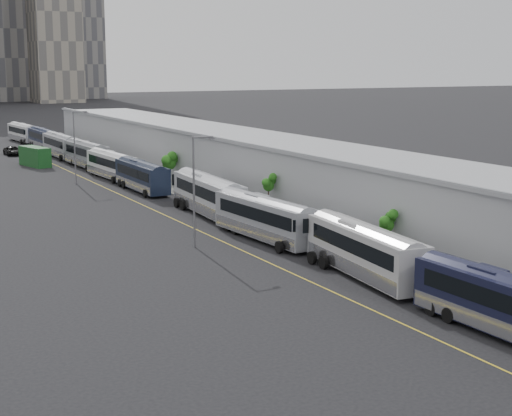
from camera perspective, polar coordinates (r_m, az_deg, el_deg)
sidewalk at (r=78.82m, az=2.44°, el=-0.69°), size 10.00×170.00×0.12m
lane_line at (r=74.17m, az=-4.58°, el=-1.47°), size 0.12×160.00×0.02m
depot at (r=80.30m, az=4.91°, el=1.99°), size 12.45×160.40×7.20m
bus_1 at (r=46.95m, az=17.65°, el=-7.07°), size 2.89×12.62×3.67m
bus_2 at (r=57.23m, az=7.91°, el=-3.44°), size 4.03×13.50×3.89m
bus_3 at (r=68.56m, az=0.69°, el=-1.03°), size 3.53×13.39×3.87m
bus_4 at (r=80.40m, az=-3.48°, el=0.72°), size 3.66×14.01×4.05m
bus_5 at (r=96.05m, az=-8.29°, el=2.12°), size 2.82×12.58×3.68m
bus_6 at (r=107.40m, az=-10.46°, el=2.93°), size 3.20×12.60×3.65m
bus_7 at (r=119.78m, az=-12.21°, el=3.68°), size 3.20×13.37×3.88m
bus_8 at (r=133.49m, az=-13.99°, el=4.28°), size 2.97×13.37×3.90m
bus_9 at (r=148.93m, az=-15.21°, el=4.80°), size 2.80×12.54×3.65m
bus_10 at (r=162.53m, az=-16.60°, el=5.17°), size 3.49×12.55×3.62m
tree_1 at (r=60.83m, az=9.48°, el=-1.16°), size 1.15×1.15×3.88m
tree_2 at (r=76.29m, az=0.92°, el=1.65°), size 1.12×1.12×4.32m
tree_3 at (r=98.83m, az=-6.34°, el=3.41°), size 1.77×1.77×4.19m
street_lamp_near at (r=65.58m, az=-4.40°, el=1.75°), size 2.04×0.22×9.39m
street_lamp_far at (r=103.27m, az=-12.97°, el=4.68°), size 2.04×0.22×9.35m
shipping_container at (r=123.19m, az=-15.78°, el=3.62°), size 3.61×6.96×2.93m
suv at (r=139.18m, az=-17.26°, el=3.99°), size 2.48×5.35×1.48m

